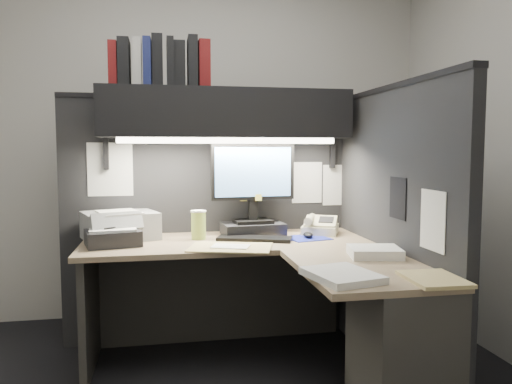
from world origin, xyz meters
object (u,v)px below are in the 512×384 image
monitor (253,199)px  overhead_shelf (226,114)px  notebook_stack (113,238)px  coffee_cup (199,226)px  keyboard (255,239)px  printer (120,225)px  telephone (320,227)px  desk (304,314)px

monitor → overhead_shelf: bearing=168.9°
overhead_shelf → notebook_stack: overhead_shelf is taller
coffee_cup → notebook_stack: coffee_cup is taller
notebook_stack → keyboard: bearing=0.2°
overhead_shelf → printer: size_ratio=3.76×
telephone → desk: bearing=-89.2°
overhead_shelf → notebook_stack: size_ratio=5.27×
desk → keyboard: bearing=106.8°
telephone → notebook_stack: size_ratio=0.78×
telephone → monitor: bearing=-161.7°
telephone → coffee_cup: size_ratio=1.38×
printer → keyboard: bearing=-33.8°
overhead_shelf → telephone: (0.60, -0.07, -0.72)m
notebook_stack → overhead_shelf: bearing=18.3°
overhead_shelf → desk: bearing=-68.2°
overhead_shelf → keyboard: (0.14, -0.22, -0.76)m
desk → monitor: size_ratio=2.92×
keyboard → coffee_cup: (-0.33, 0.10, 0.07)m
overhead_shelf → keyboard: bearing=-57.8°
printer → desk: bearing=-56.8°
desk → keyboard: size_ratio=3.82×
notebook_stack → printer: bearing=83.5°
monitor → notebook_stack: bearing=-171.0°
desk → telephone: bearing=66.1°
desk → telephone: telephone is taller
overhead_shelf → coffee_cup: (-0.19, -0.12, -0.69)m
desk → overhead_shelf: overhead_shelf is taller
keyboard → telephone: size_ratio=1.93×
coffee_cup → printer: coffee_cup is taller
coffee_cup → printer: 0.48m
keyboard → coffee_cup: coffee_cup is taller
desk → overhead_shelf: size_ratio=1.10×
monitor → printer: 0.84m
monitor → telephone: monitor is taller
overhead_shelf → notebook_stack: bearing=-161.7°
printer → coffee_cup: bearing=-31.6°
telephone → notebook_stack: bearing=-148.3°
telephone → coffee_cup: 0.79m
notebook_stack → desk: bearing=-28.2°
keyboard → printer: printer is taller
overhead_shelf → keyboard: 0.80m
desk → printer: printer is taller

